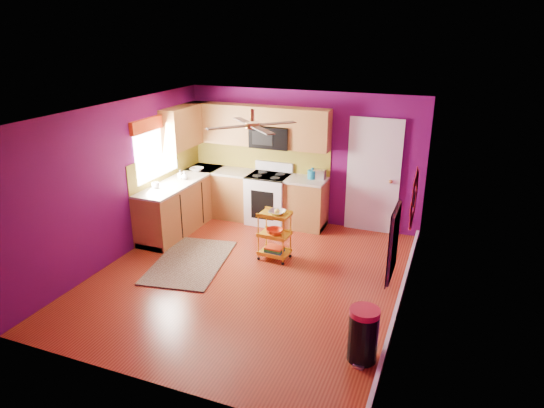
% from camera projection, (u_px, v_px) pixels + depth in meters
% --- Properties ---
extents(ground, '(5.00, 5.00, 0.00)m').
position_uv_depth(ground, '(249.00, 277.00, 7.35)').
color(ground, maroon).
rests_on(ground, ground).
extents(room_envelope, '(4.54, 5.04, 2.52)m').
position_uv_depth(room_envelope, '(249.00, 174.00, 6.77)').
color(room_envelope, '#580A4F').
rests_on(room_envelope, ground).
extents(lower_cabinets, '(2.81, 2.31, 0.94)m').
position_uv_depth(lower_cabinets, '(223.00, 201.00, 9.24)').
color(lower_cabinets, brown).
rests_on(lower_cabinets, ground).
extents(electric_range, '(0.76, 0.66, 1.13)m').
position_uv_depth(electric_range, '(269.00, 198.00, 9.26)').
color(electric_range, white).
rests_on(electric_range, ground).
extents(upper_cabinetry, '(2.80, 2.30, 1.26)m').
position_uv_depth(upper_cabinetry, '(234.00, 127.00, 9.05)').
color(upper_cabinetry, brown).
rests_on(upper_cabinetry, ground).
extents(left_window, '(0.08, 1.35, 1.08)m').
position_uv_depth(left_window, '(156.00, 139.00, 8.43)').
color(left_window, white).
rests_on(left_window, ground).
extents(panel_door, '(0.95, 0.11, 2.15)m').
position_uv_depth(panel_door, '(373.00, 178.00, 8.68)').
color(panel_door, white).
rests_on(panel_door, ground).
extents(right_wall_art, '(0.04, 2.74, 1.04)m').
position_uv_depth(right_wall_art, '(406.00, 216.00, 5.78)').
color(right_wall_art, black).
rests_on(right_wall_art, ground).
extents(ceiling_fan, '(1.01, 1.01, 0.26)m').
position_uv_depth(ceiling_fan, '(252.00, 125.00, 6.73)').
color(ceiling_fan, '#BF8C3F').
rests_on(ceiling_fan, ground).
extents(shag_rug, '(1.34, 1.89, 0.02)m').
position_uv_depth(shag_rug, '(190.00, 262.00, 7.79)').
color(shag_rug, black).
rests_on(shag_rug, ground).
extents(rolling_cart, '(0.51, 0.38, 0.88)m').
position_uv_depth(rolling_cart, '(275.00, 233.00, 7.77)').
color(rolling_cart, gold).
rests_on(rolling_cart, ground).
extents(trash_can, '(0.40, 0.41, 0.65)m').
position_uv_depth(trash_can, '(363.00, 335.00, 5.43)').
color(trash_can, black).
rests_on(trash_can, ground).
extents(teal_kettle, '(0.18, 0.18, 0.21)m').
position_uv_depth(teal_kettle, '(312.00, 174.00, 8.88)').
color(teal_kettle, '#137191').
rests_on(teal_kettle, lower_cabinets).
extents(toaster, '(0.22, 0.15, 0.18)m').
position_uv_depth(toaster, '(319.00, 174.00, 8.85)').
color(toaster, beige).
rests_on(toaster, lower_cabinets).
extents(soap_bottle_a, '(0.08, 0.08, 0.17)m').
position_uv_depth(soap_bottle_a, '(180.00, 175.00, 8.85)').
color(soap_bottle_a, '#EA3F72').
rests_on(soap_bottle_a, lower_cabinets).
extents(soap_bottle_b, '(0.12, 0.12, 0.15)m').
position_uv_depth(soap_bottle_b, '(184.00, 176.00, 8.82)').
color(soap_bottle_b, white).
rests_on(soap_bottle_b, lower_cabinets).
extents(counter_dish, '(0.25, 0.25, 0.06)m').
position_uv_depth(counter_dish, '(197.00, 169.00, 9.37)').
color(counter_dish, white).
rests_on(counter_dish, lower_cabinets).
extents(counter_cup, '(0.13, 0.13, 0.10)m').
position_uv_depth(counter_cup, '(156.00, 185.00, 8.36)').
color(counter_cup, white).
rests_on(counter_cup, lower_cabinets).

